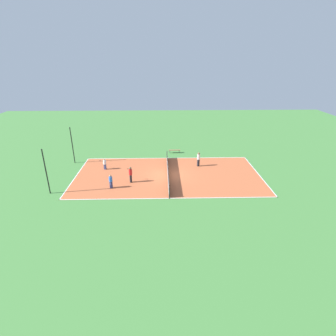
% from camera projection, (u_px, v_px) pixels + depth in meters
% --- Properties ---
extents(ground_plane, '(80.00, 80.00, 0.00)m').
position_uv_depth(ground_plane, '(168.00, 175.00, 30.87)').
color(ground_plane, '#47843D').
extents(court_surface, '(11.18, 21.60, 0.02)m').
position_uv_depth(court_surface, '(168.00, 175.00, 30.87)').
color(court_surface, '#C66038').
rests_on(court_surface, ground_plane).
extents(tennis_net, '(10.98, 0.10, 1.05)m').
position_uv_depth(tennis_net, '(168.00, 171.00, 30.65)').
color(tennis_net, black).
rests_on(tennis_net, court_surface).
extents(bench, '(0.36, 1.65, 0.45)m').
position_uv_depth(bench, '(174.00, 150.00, 37.76)').
color(bench, olive).
rests_on(bench, ground_plane).
extents(player_coach_red, '(0.99, 0.67, 1.83)m').
position_uv_depth(player_coach_red, '(130.00, 173.00, 28.65)').
color(player_coach_red, black).
rests_on(player_coach_red, court_surface).
extents(player_near_blue, '(0.49, 0.49, 1.53)m').
position_uv_depth(player_near_blue, '(111.00, 181.00, 27.47)').
color(player_near_blue, navy).
rests_on(player_near_blue, court_surface).
extents(player_near_white, '(0.59, 0.99, 1.38)m').
position_uv_depth(player_near_white, '(105.00, 163.00, 32.09)').
color(player_near_white, navy).
rests_on(player_near_white, court_surface).
extents(player_far_white, '(0.50, 0.50, 1.84)m').
position_uv_depth(player_far_white, '(198.00, 158.00, 32.91)').
color(player_far_white, black).
rests_on(player_far_white, court_surface).
extents(tennis_ball_midcourt, '(0.07, 0.07, 0.07)m').
position_uv_depth(tennis_ball_midcourt, '(77.00, 179.00, 29.65)').
color(tennis_ball_midcourt, '#CCE033').
rests_on(tennis_ball_midcourt, court_surface).
extents(tennis_ball_near_net, '(0.07, 0.07, 0.07)m').
position_uv_depth(tennis_ball_near_net, '(111.00, 161.00, 34.78)').
color(tennis_ball_near_net, '#CCE033').
rests_on(tennis_ball_near_net, court_surface).
extents(fence_post_back_left, '(0.12, 0.12, 4.78)m').
position_uv_depth(fence_post_back_left, '(46.00, 172.00, 25.83)').
color(fence_post_back_left, black).
rests_on(fence_post_back_left, ground_plane).
extents(fence_post_back_right, '(0.12, 0.12, 4.78)m').
position_uv_depth(fence_post_back_right, '(72.00, 145.00, 33.49)').
color(fence_post_back_right, black).
rests_on(fence_post_back_right, ground_plane).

